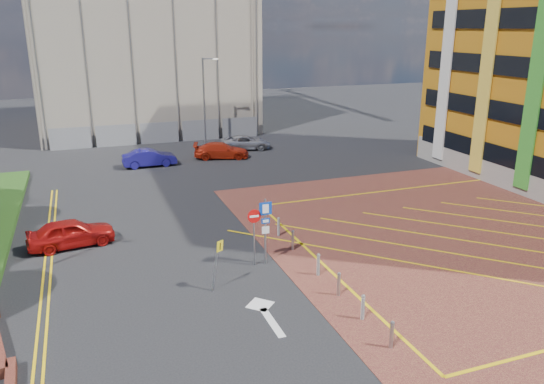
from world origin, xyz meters
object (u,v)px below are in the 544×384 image
lamp_back (205,98)px  sign_cluster (261,225)px  car_red_left (71,233)px  car_red_back (221,150)px  car_blue_back (149,158)px  car_silver_back (246,142)px  warning_sign (217,259)px

lamp_back → sign_cluster: lamp_back is taller
lamp_back → car_red_left: bearing=-119.2°
lamp_back → car_red_back: size_ratio=1.74×
car_blue_back → car_silver_back: 9.61m
car_blue_back → car_red_back: bearing=-84.8°
lamp_back → warning_sign: size_ratio=3.56×
lamp_back → car_blue_back: bearing=-133.1°
car_silver_back → lamp_back: bearing=51.8°
car_blue_back → lamp_back: bearing=-44.2°
warning_sign → car_red_left: 9.20m
car_silver_back → warning_sign: bearing=172.0°
warning_sign → car_silver_back: 27.02m
warning_sign → car_silver_back: bearing=70.1°
warning_sign → car_red_back: (6.23, 22.81, -0.76)m
sign_cluster → car_red_back: sign_cluster is taller
warning_sign → car_blue_back: size_ratio=0.54×
sign_cluster → warning_sign: sign_cluster is taller
car_blue_back → car_silver_back: (9.04, 3.26, -0.06)m
lamp_back → warning_sign: 29.62m
lamp_back → car_red_left: size_ratio=1.89×
car_red_left → car_blue_back: (5.92, 15.02, -0.03)m
warning_sign → car_red_back: warning_sign is taller
car_red_back → car_blue_back: bearing=111.4°
lamp_back → car_blue_back: 9.81m
warning_sign → car_silver_back: size_ratio=0.50×
car_red_left → car_silver_back: size_ratio=0.93×
car_red_left → lamp_back: bearing=-37.5°
warning_sign → car_blue_back: warning_sign is taller
car_red_left → car_silver_back: (14.96, 18.28, -0.09)m
car_blue_back → car_red_back: (6.09, 0.67, -0.02)m
car_red_left → car_red_back: bearing=-45.7°
lamp_back → car_silver_back: size_ratio=1.77×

